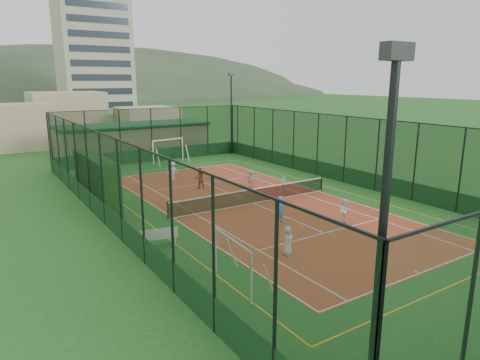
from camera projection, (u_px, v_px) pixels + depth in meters
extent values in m
plane|color=#23581E|center=(253.00, 203.00, 26.99)|extent=(300.00, 300.00, 0.00)
cube|color=#A43624|center=(253.00, 203.00, 26.99)|extent=(11.17, 23.97, 0.01)
cube|color=beige|center=(93.00, 46.00, 96.98)|extent=(15.00, 12.00, 30.00)
cube|color=black|center=(96.00, 181.00, 26.47)|extent=(1.05, 7.00, 3.06)
imported|color=silver|center=(288.00, 240.00, 18.97)|extent=(0.78, 0.70, 1.33)
imported|color=#4E80DE|center=(281.00, 209.00, 23.21)|extent=(0.63, 0.52, 1.49)
imported|color=white|center=(345.00, 211.00, 23.14)|extent=(0.80, 0.71, 1.36)
imported|color=white|center=(173.00, 171.00, 33.01)|extent=(0.99, 0.63, 1.45)
imported|color=white|center=(283.00, 184.00, 29.60)|extent=(0.73, 0.45, 1.17)
imported|color=silver|center=(251.00, 178.00, 31.02)|extent=(1.25, 0.75, 1.28)
imported|color=#AA1218|center=(199.00, 178.00, 30.53)|extent=(0.77, 0.61, 1.51)
sphere|color=#CCE033|center=(261.00, 194.00, 28.92)|extent=(0.07, 0.07, 0.07)
sphere|color=#CCE033|center=(252.00, 199.00, 27.86)|extent=(0.07, 0.07, 0.07)
sphere|color=#CCE033|center=(248.00, 196.00, 28.52)|extent=(0.07, 0.07, 0.07)
sphere|color=#CCE033|center=(204.00, 207.00, 26.05)|extent=(0.07, 0.07, 0.07)
sphere|color=#CCE033|center=(212.00, 205.00, 26.59)|extent=(0.07, 0.07, 0.07)
sphere|color=#CCE033|center=(279.00, 192.00, 29.51)|extent=(0.07, 0.07, 0.07)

